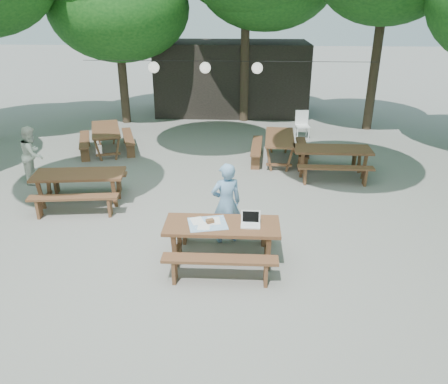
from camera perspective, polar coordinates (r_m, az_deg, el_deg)
ground at (r=8.96m, az=-4.38°, el=-4.99°), size 80.00×80.00×0.00m
pavilion at (r=18.52m, az=1.11°, el=14.73°), size 6.00×3.00×2.80m
main_picnic_table at (r=7.74m, az=-0.26°, el=-6.59°), size 2.00×1.58×0.75m
picnic_table_nw at (r=10.43m, az=-18.22°, el=0.49°), size 2.08×1.79×0.75m
picnic_table_ne at (r=11.93m, az=13.84°, el=3.91°), size 2.01×1.60×0.75m
picnic_table_far_w at (r=13.92m, az=-15.07°, el=6.60°), size 2.10×2.30×0.75m
picnic_table_far_e at (r=12.72m, az=7.22°, el=5.65°), size 1.69×2.04×0.75m
woman at (r=8.20m, az=0.29°, el=-1.49°), size 0.67×0.54×1.60m
second_person at (r=12.10m, az=-23.74°, el=4.52°), size 0.65×0.78×1.45m
plastic_chair at (r=15.21m, az=10.15°, el=7.96°), size 0.48×0.48×0.90m
laptop at (r=7.53m, az=3.49°, el=-3.86°), size 0.34×0.27×0.24m
tabletop_clutter at (r=7.58m, az=-2.14°, el=-4.07°), size 0.76×0.68×0.08m
paper_lanterns at (r=13.97m, az=-2.41°, el=15.93°), size 9.00×0.34×0.38m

